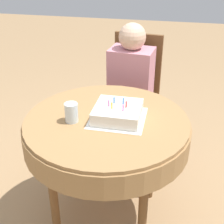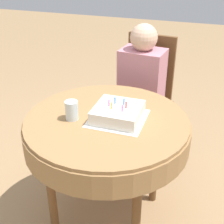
# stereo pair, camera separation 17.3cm
# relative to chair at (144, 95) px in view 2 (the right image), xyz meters

# --- Properties ---
(ground_plane) EXTENTS (12.00, 12.00, 0.00)m
(ground_plane) POSITION_rel_chair_xyz_m (-0.03, -0.84, -0.54)
(ground_plane) COLOR #A37F56
(dining_table) EXTENTS (0.95, 0.95, 0.77)m
(dining_table) POSITION_rel_chair_xyz_m (-0.03, -0.84, 0.14)
(dining_table) COLOR #9E7547
(dining_table) RESTS_ON ground_plane
(chair) EXTENTS (0.48, 0.48, 1.01)m
(chair) POSITION_rel_chair_xyz_m (0.00, 0.00, 0.00)
(chair) COLOR brown
(chair) RESTS_ON ground_plane
(person) EXTENTS (0.35, 0.35, 1.14)m
(person) POSITION_rel_chair_xyz_m (-0.01, -0.11, 0.15)
(person) COLOR #DBB293
(person) RESTS_ON ground_plane
(napkin) EXTENTS (0.31, 0.31, 0.00)m
(napkin) POSITION_rel_chair_xyz_m (0.03, -0.82, 0.24)
(napkin) COLOR white
(napkin) RESTS_ON dining_table
(birthday_cake) EXTENTS (0.26, 0.26, 0.11)m
(birthday_cake) POSITION_rel_chair_xyz_m (0.03, -0.82, 0.27)
(birthday_cake) COLOR white
(birthday_cake) RESTS_ON dining_table
(drinking_glass) EXTENTS (0.07, 0.07, 0.11)m
(drinking_glass) POSITION_rel_chair_xyz_m (-0.22, -0.90, 0.29)
(drinking_glass) COLOR silver
(drinking_glass) RESTS_ON dining_table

